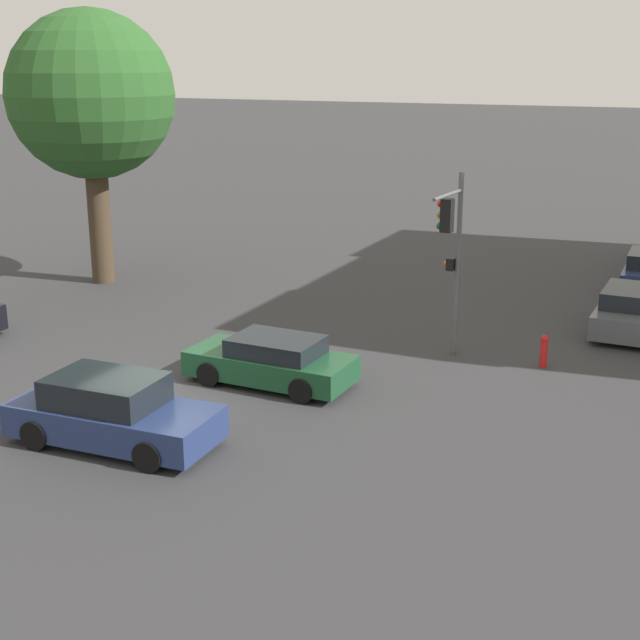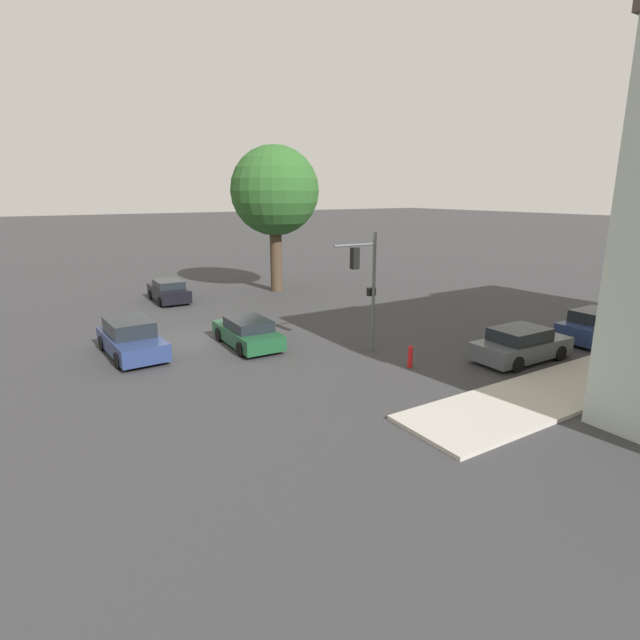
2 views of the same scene
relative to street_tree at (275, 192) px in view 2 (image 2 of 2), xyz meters
The scene contains 9 objects.
ground_plane 14.85m from the street_tree, 47.38° to the right, with size 300.00×300.00×0.00m, color #333335.
street_tree is the anchor object (origin of this frame).
traffic_signal 15.36m from the street_tree, 12.59° to the right, with size 0.50×2.18×5.24m.
crossing_car_0 16.57m from the street_tree, 51.30° to the right, with size 4.72×2.21×1.55m.
crossing_car_1 14.60m from the street_tree, 33.03° to the right, with size 4.40×2.03×1.29m.
crossing_car_2 9.79m from the street_tree, 93.77° to the right, with size 4.17×1.99×1.40m.
parked_car_0 20.09m from the street_tree, ahead, with size 2.03×4.43×1.42m.
parked_car_1 21.31m from the street_tree, 20.19° to the left, with size 1.98×4.05×1.52m.
fire_hydrant 18.62m from the street_tree, ahead, with size 0.22×0.22×0.92m.
Camera 2 is at (22.54, -6.37, 6.87)m, focal length 28.00 mm.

